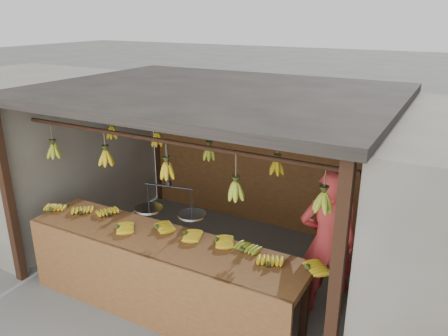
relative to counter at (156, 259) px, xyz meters
The scene contains 8 objects.
ground 1.41m from the counter, 89.34° to the left, with size 80.00×80.00×0.00m, color #5B5B57.
stall 2.00m from the counter, 89.48° to the left, with size 4.30×3.30×2.40m.
neighbor_left 3.81m from the counter, 161.25° to the left, with size 3.00×3.00×2.30m, color slate.
counter is the anchor object (origin of this frame).
hanging_bananas 1.53m from the counter, 89.55° to the left, with size 3.61×2.20×0.40m.
balance_scale 0.58m from the counter, 74.75° to the left, with size 0.80×0.40×0.81m.
vendor 1.89m from the counter, 31.21° to the left, with size 0.63×0.41×1.72m, color #BF3333.
bag_bundles 3.24m from the counter, 52.72° to the left, with size 0.08×0.26×1.26m.
Camera 1 is at (2.64, -4.50, 3.24)m, focal length 35.00 mm.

